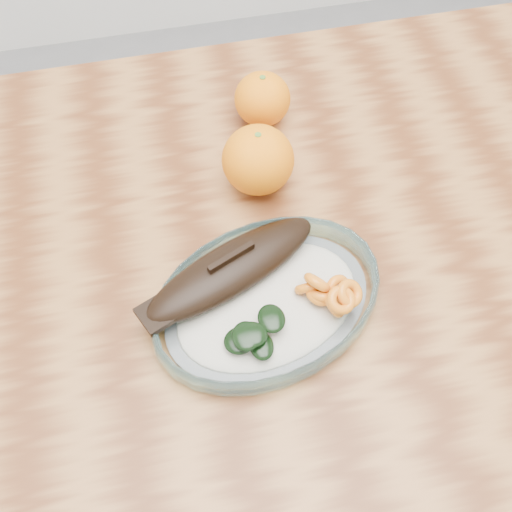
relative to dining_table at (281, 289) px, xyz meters
name	(u,v)px	position (x,y,z in m)	size (l,w,h in m)	color
ground	(271,444)	(0.00, 0.00, -0.65)	(3.00, 3.00, 0.00)	slate
dining_table	(281,289)	(0.00, 0.00, 0.00)	(1.20, 0.80, 0.75)	#5E3016
plated_meal	(266,298)	(-0.04, -0.08, 0.12)	(0.62, 0.62, 0.08)	white
orange_left	(258,160)	(-0.01, 0.11, 0.14)	(0.09, 0.09, 0.09)	#FE6405
orange_right	(262,99)	(0.02, 0.22, 0.14)	(0.08, 0.08, 0.08)	#FE6405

